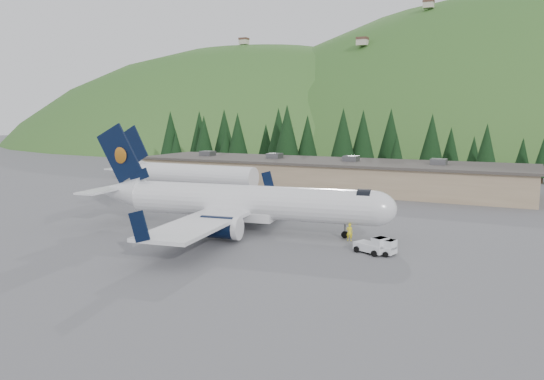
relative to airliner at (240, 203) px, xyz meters
The scene contains 8 objects.
ground 3.42m from the airliner, ahead, with size 600.00×600.00×0.00m, color slate.
airliner is the anchor object (origin of this frame).
second_airliner 32.55m from the airliner, 137.14° to the left, with size 27.50×11.00×10.05m.
baggage_tug_a 17.95m from the airliner, 11.09° to the right, with size 3.08×2.21×1.51m.
baggage_tug_b 17.07m from the airliner, 11.88° to the right, with size 3.56×2.85×1.70m.
terminal_building 38.35m from the airliner, 95.91° to the left, with size 71.00×17.00×6.10m.
ramp_worker 13.07m from the airliner, ahead, with size 0.69×0.45×1.88m, color yellow.
tree_line 62.34m from the airliner, 98.13° to the left, with size 111.65×18.72×14.36m.
Camera 1 is at (28.30, -52.20, 13.02)m, focal length 35.00 mm.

